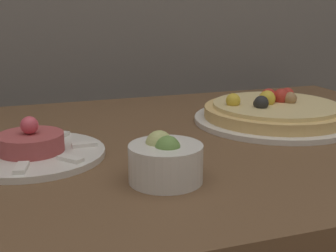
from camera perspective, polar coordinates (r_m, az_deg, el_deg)
The scene contains 4 objects.
dining_table at distance 0.85m, azimuth -1.74°, elevation -8.73°, with size 1.21×0.75×0.74m.
pizza_plate at distance 0.96m, azimuth 12.93°, elevation 1.60°, with size 0.32×0.32×0.07m.
tartare_plate at distance 0.76m, azimuth -16.32°, elevation -2.77°, with size 0.23×0.23×0.07m.
small_bowl at distance 0.63m, azimuth -0.36°, elevation -4.11°, with size 0.10×0.10×0.07m.
Camera 1 is at (-0.23, -0.37, 0.98)m, focal length 50.00 mm.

